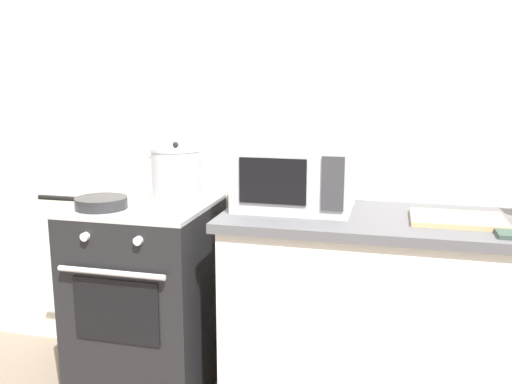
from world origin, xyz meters
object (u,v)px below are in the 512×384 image
stock_pot (176,175)px  cutting_board (457,219)px  microwave (295,175)px  frying_pan (100,203)px  stove (148,297)px

stock_pot → cutting_board: size_ratio=0.89×
stock_pot → microwave: bearing=0.7°
stock_pot → frying_pan: stock_pot is taller
stock_pot → microwave: (0.55, 0.01, 0.02)m
frying_pan → cutting_board: bearing=5.3°
stove → stock_pot: stock_pot is taller
frying_pan → cutting_board: size_ratio=1.19×
cutting_board → stock_pot: bearing=176.7°
stock_pot → microwave: 0.55m
stock_pot → frying_pan: 0.36m
microwave → stock_pot: bearing=-179.3°
microwave → stove: bearing=-173.4°
stove → stock_pot: 0.61m
microwave → cutting_board: 0.69m
microwave → frying_pan: bearing=-165.4°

